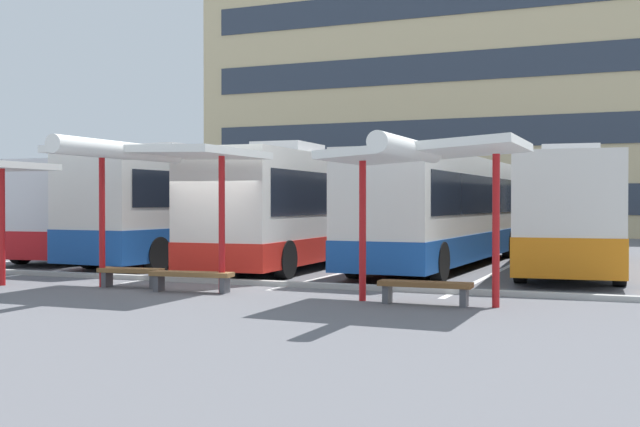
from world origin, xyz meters
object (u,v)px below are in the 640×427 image
bench_2 (191,277)px  bench_3 (425,287)px  coach_bus_0 (123,211)px  waiting_shelter_1 (153,155)px  coach_bus_3 (443,211)px  coach_bus_1 (197,209)px  coach_bus_2 (307,210)px  bench_1 (131,273)px  coach_bus_4 (572,215)px  waiting_shelter_2 (424,155)px

bench_2 → bench_3: same height
coach_bus_0 → waiting_shelter_1: coach_bus_0 is taller
coach_bus_0 → coach_bus_3: coach_bus_3 is taller
bench_2 → coach_bus_1: bearing=120.3°
coach_bus_0 → coach_bus_3: (12.05, -0.29, 0.03)m
coach_bus_2 → coach_bus_3: 4.27m
coach_bus_3 → bench_1: coach_bus_3 is taller
bench_1 → coach_bus_1: bearing=110.1°
coach_bus_2 → coach_bus_3: size_ratio=1.00×
coach_bus_1 → coach_bus_4: (11.77, 1.64, -0.14)m
coach_bus_0 → coach_bus_3: bearing=-1.4°
coach_bus_2 → waiting_shelter_2: coach_bus_2 is taller
coach_bus_4 → bench_1: (-9.05, -9.10, -1.28)m
coach_bus_4 → bench_1: coach_bus_4 is taller
coach_bus_3 → bench_2: (-3.52, -8.86, -1.36)m
coach_bus_4 → coach_bus_2: bearing=-170.0°
coach_bus_4 → bench_3: (-1.94, -9.51, -1.27)m
waiting_shelter_1 → bench_1: 2.87m
waiting_shelter_1 → bench_1: waiting_shelter_1 is taller
coach_bus_1 → bench_1: size_ratio=6.90×
bench_1 → waiting_shelter_2: (7.11, -0.53, 2.56)m
coach_bus_0 → bench_1: bearing=-52.8°
coach_bus_2 → coach_bus_4: bearing=10.0°
coach_bus_0 → waiting_shelter_2: bearing=-34.2°
bench_1 → bench_3: 7.12m
coach_bus_0 → bench_2: 12.58m
waiting_shelter_1 → bench_2: (0.90, 0.15, -2.68)m
bench_2 → waiting_shelter_1: bearing=-170.4°
coach_bus_0 → coach_bus_4: (15.77, 0.22, -0.06)m
coach_bus_4 → bench_2: (-7.25, -9.38, -1.27)m
coach_bus_3 → waiting_shelter_2: bearing=-78.9°
waiting_shelter_1 → bench_3: bearing=0.2°
coach_bus_0 → coach_bus_2: size_ratio=0.98×
waiting_shelter_1 → coach_bus_3: bearing=63.9°
coach_bus_4 → waiting_shelter_2: (-1.94, -9.63, 1.28)m
bench_3 → bench_1: bearing=176.7°
coach_bus_1 → waiting_shelter_1: coach_bus_1 is taller
coach_bus_3 → coach_bus_4: coach_bus_3 is taller
coach_bus_1 → coach_bus_2: size_ratio=0.88×
coach_bus_1 → bench_3: size_ratio=5.97×
coach_bus_4 → bench_3: 9.79m
bench_1 → bench_3: same height
coach_bus_1 → waiting_shelter_1: size_ratio=2.16×
coach_bus_2 → bench_3: size_ratio=6.82×
coach_bus_4 → waiting_shelter_1: size_ratio=2.49×
waiting_shelter_1 → bench_1: bearing=154.7°
coach_bus_3 → waiting_shelter_1: bearing=-116.1°
coach_bus_3 → bench_1: size_ratio=7.91×
coach_bus_2 → bench_2: (0.65, -7.99, -1.40)m
coach_bus_1 → coach_bus_0: bearing=160.5°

